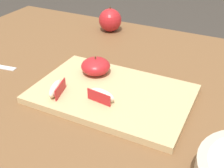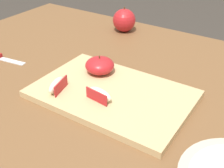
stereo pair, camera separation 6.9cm
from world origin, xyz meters
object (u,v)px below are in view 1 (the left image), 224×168
Objects in this scene: apple_wedge_back at (102,95)px; whole_apple_crimson at (110,20)px; apple_wedge_near_knife at (56,89)px; cutting_board at (112,94)px; apple_half_skin_up at (96,66)px.

whole_apple_crimson is at bearing 114.38° from apple_wedge_back.
apple_wedge_near_knife is at bearing -167.95° from apple_wedge_back.
cutting_board is at bearing 31.41° from apple_wedge_near_knife.
apple_half_skin_up is 0.13m from apple_wedge_near_knife.
cutting_board is at bearing 85.05° from apple_wedge_back.
apple_wedge_back is (-0.00, -0.05, 0.02)m from cutting_board.
apple_half_skin_up is at bearing -69.23° from whole_apple_crimson.
apple_wedge_near_knife is at bearing -79.21° from whole_apple_crimson.
whole_apple_crimson reaches higher than apple_wedge_back.
apple_wedge_back is 0.11m from apple_wedge_near_knife.
apple_half_skin_up is 0.13m from apple_wedge_back.
apple_wedge_back is at bearing -94.95° from cutting_board.
apple_wedge_near_knife reaches higher than cutting_board.
cutting_board is 0.05m from apple_wedge_back.
cutting_board is at bearing -62.66° from whole_apple_crimson.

